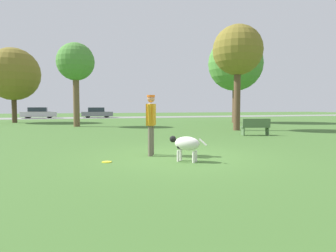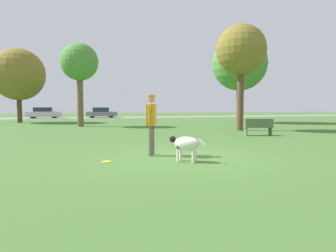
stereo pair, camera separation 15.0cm
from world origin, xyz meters
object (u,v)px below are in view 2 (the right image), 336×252
at_px(tree_near_right, 241,51).
at_px(tree_far_right, 240,64).
at_px(parked_car_silver, 44,113).
at_px(parked_car_grey, 101,113).
at_px(person, 151,119).
at_px(dog, 186,144).
at_px(tree_mid_center, 79,63).
at_px(tree_far_left, 18,75).
at_px(frisbee, 107,162).
at_px(park_bench, 259,127).

bearing_deg(tree_near_right, tree_far_right, 60.84).
bearing_deg(parked_car_silver, tree_near_right, -60.07).
bearing_deg(parked_car_grey, person, -89.14).
bearing_deg(dog, tree_mid_center, -40.05).
xyz_separation_m(tree_far_right, parked_car_silver, (-17.88, 16.13, -4.57)).
relative_size(dog, tree_far_right, 0.11).
height_order(tree_near_right, tree_far_left, tree_far_left).
bearing_deg(tree_near_right, tree_mid_center, 145.13).
xyz_separation_m(frisbee, park_bench, (7.82, 5.09, 0.44)).
relative_size(tree_far_right, parked_car_grey, 1.93).
xyz_separation_m(parked_car_silver, park_bench, (12.80, -26.99, -0.20)).
bearing_deg(tree_far_left, dog, -70.51).
relative_size(dog, park_bench, 0.58).
height_order(tree_near_right, parked_car_grey, tree_near_right).
distance_m(frisbee, tree_far_left, 22.85).
xyz_separation_m(tree_far_right, tree_far_left, (-18.76, 5.70, -0.94)).
height_order(parked_car_grey, park_bench, parked_car_grey).
bearing_deg(tree_far_right, park_bench, -115.05).
bearing_deg(dog, parked_car_grey, -49.76).
height_order(frisbee, parked_car_silver, parked_car_silver).
bearing_deg(tree_far_right, parked_car_grey, 124.61).
distance_m(dog, parked_car_silver, 33.34).
bearing_deg(parked_car_silver, tree_mid_center, -75.74).
height_order(person, tree_far_right, tree_far_right).
bearing_deg(tree_near_right, parked_car_silver, 119.72).
bearing_deg(tree_far_right, tree_mid_center, -174.77).
xyz_separation_m(person, parked_car_grey, (0.61, 31.09, -0.41)).
xyz_separation_m(tree_far_left, parked_car_silver, (0.89, 10.42, -3.63)).
bearing_deg(park_bench, parked_car_grey, -65.00).
bearing_deg(tree_mid_center, parked_car_silver, 104.06).
bearing_deg(parked_car_grey, tree_far_right, -53.41).
bearing_deg(tree_far_right, dog, -123.52).
xyz_separation_m(dog, parked_car_silver, (-6.96, 32.60, 0.19)).
bearing_deg(parked_car_silver, tree_far_left, -94.67).
bearing_deg(person, parked_car_grey, 23.35).
bearing_deg(dog, frisbee, 25.61).
relative_size(tree_mid_center, parked_car_silver, 1.45).
height_order(tree_far_right, tree_near_right, tree_far_right).
distance_m(parked_car_grey, park_bench, 27.34).
bearing_deg(tree_far_left, tree_near_right, -42.74).
bearing_deg(parked_car_grey, parked_car_silver, 179.58).
height_order(person, tree_far_left, tree_far_left).
xyz_separation_m(tree_far_right, tree_near_right, (-4.29, -7.68, -0.47)).
relative_size(tree_far_left, parked_car_grey, 1.66).
bearing_deg(frisbee, park_bench, 33.09).
distance_m(parked_car_silver, parked_car_grey, 6.95).
distance_m(tree_far_right, park_bench, 12.91).
relative_size(frisbee, parked_car_grey, 0.06).
bearing_deg(parked_car_grey, dog, -87.99).
relative_size(dog, frisbee, 3.36).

